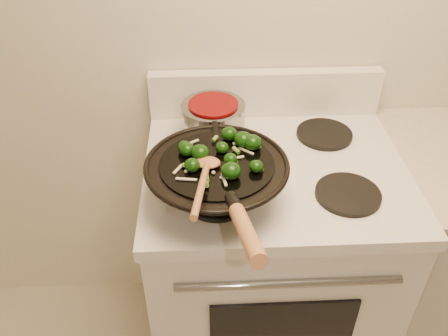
{
  "coord_description": "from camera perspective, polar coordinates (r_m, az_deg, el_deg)",
  "views": [
    {
      "loc": [
        -0.31,
        0.05,
        1.77
      ],
      "look_at": [
        -0.26,
        1.03,
        1.02
      ],
      "focal_mm": 38.0,
      "sensor_mm": 36.0,
      "label": 1
    }
  ],
  "objects": [
    {
      "name": "stove",
      "position": [
        1.73,
        5.19,
        -11.52
      ],
      "size": [
        0.78,
        0.67,
        1.08
      ],
      "color": "white",
      "rests_on": "ground"
    },
    {
      "name": "wok",
      "position": [
        1.24,
        -0.83,
        -1.36
      ],
      "size": [
        0.38,
        0.62,
        0.23
      ],
      "color": "black",
      "rests_on": "stove"
    },
    {
      "name": "stirfry",
      "position": [
        1.23,
        0.06,
        2.09
      ],
      "size": [
        0.23,
        0.23,
        0.04
      ],
      "color": "black",
      "rests_on": "wok"
    },
    {
      "name": "wooden_spoon",
      "position": [
        1.13,
        -2.4,
        -0.99
      ],
      "size": [
        0.08,
        0.3,
        0.08
      ],
      "color": "#AC6D43",
      "rests_on": "wok"
    },
    {
      "name": "saucepan",
      "position": [
        1.49,
        -1.28,
        5.77
      ],
      "size": [
        0.2,
        0.32,
        0.12
      ],
      "color": "gray",
      "rests_on": "stove"
    }
  ]
}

